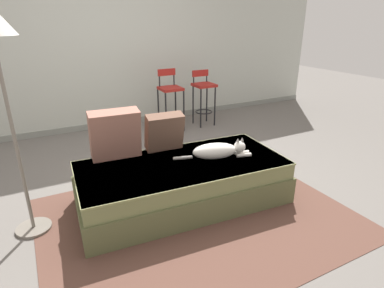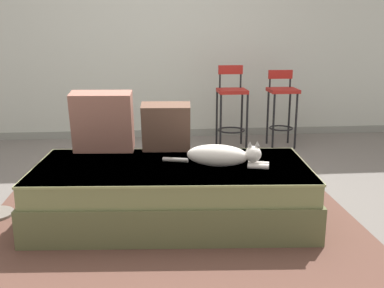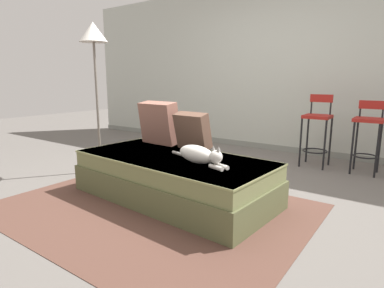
{
  "view_description": "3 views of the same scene",
  "coord_description": "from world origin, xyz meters",
  "px_view_note": "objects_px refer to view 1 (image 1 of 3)",
  "views": [
    {
      "loc": [
        -1.16,
        -2.8,
        1.65
      ],
      "look_at": [
        0.15,
        -0.3,
        0.53
      ],
      "focal_mm": 30.0,
      "sensor_mm": 36.0,
      "label": 1
    },
    {
      "loc": [
        -0.13,
        -3.37,
        1.32
      ],
      "look_at": [
        0.15,
        -0.3,
        0.53
      ],
      "focal_mm": 42.0,
      "sensor_mm": 36.0,
      "label": 2
    },
    {
      "loc": [
        1.84,
        -2.67,
        1.12
      ],
      "look_at": [
        0.15,
        -0.3,
        0.53
      ],
      "focal_mm": 30.0,
      "sensor_mm": 36.0,
      "label": 3
    }
  ],
  "objects_px": {
    "throw_pillow_middle": "(164,132)",
    "cat": "(218,151)",
    "bar_stool_by_doorway": "(204,92)",
    "bar_stool_near_window": "(170,97)",
    "throw_pillow_corner": "(115,134)",
    "couch": "(183,182)"
  },
  "relations": [
    {
      "from": "couch",
      "to": "bar_stool_by_doorway",
      "type": "relative_size",
      "value": 2.26
    },
    {
      "from": "bar_stool_near_window",
      "to": "cat",
      "type": "bearing_deg",
      "value": -101.94
    },
    {
      "from": "bar_stool_by_doorway",
      "to": "throw_pillow_middle",
      "type": "bearing_deg",
      "value": -129.97
    },
    {
      "from": "throw_pillow_corner",
      "to": "throw_pillow_middle",
      "type": "relative_size",
      "value": 1.22
    },
    {
      "from": "cat",
      "to": "bar_stool_near_window",
      "type": "relative_size",
      "value": 0.78
    },
    {
      "from": "couch",
      "to": "bar_stool_near_window",
      "type": "relative_size",
      "value": 2.12
    },
    {
      "from": "cat",
      "to": "bar_stool_by_doorway",
      "type": "bearing_deg",
      "value": 63.72
    },
    {
      "from": "throw_pillow_corner",
      "to": "cat",
      "type": "height_order",
      "value": "throw_pillow_corner"
    },
    {
      "from": "couch",
      "to": "throw_pillow_middle",
      "type": "xyz_separation_m",
      "value": [
        -0.02,
        0.35,
        0.39
      ]
    },
    {
      "from": "bar_stool_near_window",
      "to": "throw_pillow_corner",
      "type": "bearing_deg",
      "value": -128.27
    },
    {
      "from": "throw_pillow_middle",
      "to": "bar_stool_by_doorway",
      "type": "height_order",
      "value": "bar_stool_by_doorway"
    },
    {
      "from": "throw_pillow_corner",
      "to": "bar_stool_by_doorway",
      "type": "height_order",
      "value": "throw_pillow_corner"
    },
    {
      "from": "throw_pillow_corner",
      "to": "bar_stool_near_window",
      "type": "height_order",
      "value": "bar_stool_near_window"
    },
    {
      "from": "throw_pillow_corner",
      "to": "cat",
      "type": "distance_m",
      "value": 0.97
    },
    {
      "from": "throw_pillow_middle",
      "to": "cat",
      "type": "height_order",
      "value": "throw_pillow_middle"
    },
    {
      "from": "couch",
      "to": "throw_pillow_middle",
      "type": "distance_m",
      "value": 0.53
    },
    {
      "from": "bar_stool_near_window",
      "to": "bar_stool_by_doorway",
      "type": "bearing_deg",
      "value": 0.01
    },
    {
      "from": "throw_pillow_corner",
      "to": "throw_pillow_middle",
      "type": "bearing_deg",
      "value": -3.92
    },
    {
      "from": "throw_pillow_corner",
      "to": "couch",
      "type": "bearing_deg",
      "value": -37.65
    },
    {
      "from": "throw_pillow_middle",
      "to": "bar_stool_by_doorway",
      "type": "xyz_separation_m",
      "value": [
        1.38,
        1.65,
        -0.07
      ]
    },
    {
      "from": "throw_pillow_middle",
      "to": "cat",
      "type": "relative_size",
      "value": 0.53
    },
    {
      "from": "bar_stool_near_window",
      "to": "throw_pillow_middle",
      "type": "bearing_deg",
      "value": -115.86
    }
  ]
}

